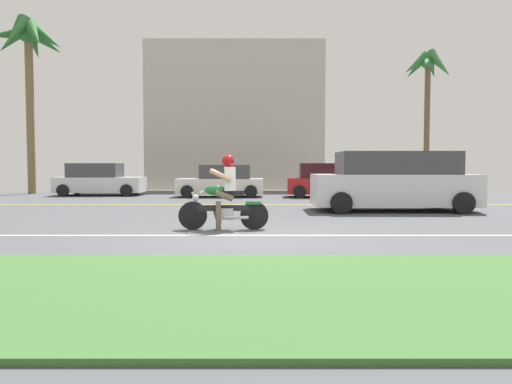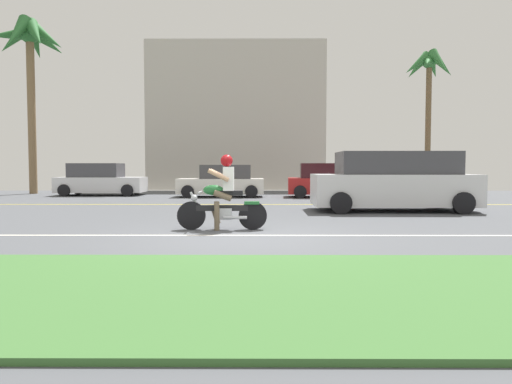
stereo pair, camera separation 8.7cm
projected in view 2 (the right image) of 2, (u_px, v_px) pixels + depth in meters
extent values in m
cube|color=#4C4F54|center=(246.00, 221.00, 12.21)|extent=(56.00, 30.00, 0.04)
cube|color=#3D6B33|center=(228.00, 290.00, 5.11)|extent=(56.00, 3.80, 0.06)
cube|color=silver|center=(242.00, 235.00, 9.40)|extent=(50.40, 0.12, 0.01)
cube|color=yellow|center=(249.00, 204.00, 17.12)|extent=(50.40, 0.12, 0.01)
cylinder|color=black|center=(191.00, 216.00, 10.26)|extent=(0.62, 0.10, 0.62)
cylinder|color=black|center=(253.00, 216.00, 10.27)|extent=(0.62, 0.10, 0.62)
cylinder|color=#B7BAC1|center=(196.00, 204.00, 10.25)|extent=(0.28, 0.05, 0.54)
cube|color=black|center=(222.00, 208.00, 10.26)|extent=(1.12, 0.11, 0.12)
cube|color=#B7BAC1|center=(224.00, 214.00, 10.26)|extent=(0.33, 0.21, 0.25)
ellipsoid|color=#236B33|center=(213.00, 190.00, 10.24)|extent=(0.45, 0.25, 0.23)
cube|color=black|center=(231.00, 193.00, 10.24)|extent=(0.49, 0.23, 0.10)
cube|color=#236B33|center=(252.00, 203.00, 10.25)|extent=(0.33, 0.17, 0.06)
cylinder|color=#B7BAC1|center=(200.00, 192.00, 10.24)|extent=(0.04, 0.64, 0.04)
sphere|color=#B7BAC1|center=(194.00, 198.00, 10.24)|extent=(0.14, 0.14, 0.14)
cylinder|color=#B7BAC1|center=(235.00, 218.00, 10.15)|extent=(0.51, 0.08, 0.07)
cube|color=white|center=(229.00, 179.00, 10.22)|extent=(0.23, 0.33, 0.51)
sphere|color=maroon|center=(227.00, 161.00, 10.20)|extent=(0.27, 0.27, 0.27)
cylinder|color=brown|center=(223.00, 195.00, 10.34)|extent=(0.41, 0.14, 0.26)
cylinder|color=brown|center=(223.00, 196.00, 10.14)|extent=(0.41, 0.14, 0.26)
cylinder|color=brown|center=(217.00, 216.00, 10.12)|extent=(0.11, 0.11, 0.63)
cylinder|color=brown|center=(216.00, 216.00, 10.39)|extent=(0.21, 0.11, 0.35)
cylinder|color=tan|center=(220.00, 175.00, 10.42)|extent=(0.47, 0.10, 0.29)
cylinder|color=tan|center=(218.00, 175.00, 10.01)|extent=(0.47, 0.10, 0.29)
cube|color=silver|center=(393.00, 190.00, 14.65)|extent=(4.91, 2.05, 0.96)
cube|color=#414147|center=(396.00, 163.00, 14.60)|extent=(3.54, 1.76, 0.69)
cylinder|color=black|center=(437.00, 198.00, 15.65)|extent=(0.64, 0.23, 0.64)
cylinder|color=black|center=(331.00, 198.00, 15.70)|extent=(0.64, 0.23, 0.64)
cylinder|color=black|center=(463.00, 203.00, 13.64)|extent=(0.64, 0.23, 0.64)
cylinder|color=black|center=(341.00, 203.00, 13.69)|extent=(0.64, 0.23, 0.64)
cylinder|color=black|center=(475.00, 188.00, 14.61)|extent=(0.20, 0.58, 0.58)
cube|color=silver|center=(102.00, 185.00, 22.72)|extent=(4.07, 1.78, 0.72)
cube|color=#414147|center=(96.00, 170.00, 22.69)|extent=(2.37, 1.52, 0.66)
cylinder|color=black|center=(64.00, 190.00, 21.86)|extent=(0.56, 0.18, 0.56)
cylinder|color=black|center=(127.00, 190.00, 21.87)|extent=(0.56, 0.18, 0.56)
cylinder|color=black|center=(78.00, 189.00, 23.60)|extent=(0.56, 0.18, 0.56)
cylinder|color=black|center=(137.00, 189.00, 23.61)|extent=(0.56, 0.18, 0.56)
cube|color=white|center=(221.00, 186.00, 21.63)|extent=(3.90, 1.69, 0.68)
cube|color=#444346|center=(226.00, 172.00, 21.59)|extent=(2.27, 1.45, 0.62)
cylinder|color=black|center=(252.00, 190.00, 22.47)|extent=(0.56, 0.18, 0.56)
cylinder|color=black|center=(193.00, 190.00, 22.47)|extent=(0.56, 0.18, 0.56)
cylinder|color=black|center=(251.00, 192.00, 20.81)|extent=(0.56, 0.18, 0.56)
cylinder|color=black|center=(188.00, 192.00, 20.80)|extent=(0.56, 0.18, 0.56)
cube|color=#AD1E1E|center=(329.00, 186.00, 21.40)|extent=(3.81, 1.95, 0.71)
cube|color=#351116|center=(324.00, 171.00, 21.37)|extent=(2.23, 1.62, 0.66)
cylinder|color=black|center=(300.00, 192.00, 20.61)|extent=(0.57, 0.21, 0.56)
cylinder|color=black|center=(362.00, 192.00, 20.45)|extent=(0.57, 0.21, 0.56)
cylinder|color=black|center=(299.00, 190.00, 22.36)|extent=(0.57, 0.21, 0.56)
cylinder|color=black|center=(356.00, 190.00, 22.20)|extent=(0.57, 0.21, 0.56)
cylinder|color=brown|center=(32.00, 114.00, 23.93)|extent=(0.39, 0.39, 8.07)
sphere|color=#28662D|center=(30.00, 33.00, 23.72)|extent=(1.01, 1.01, 1.01)
cone|color=#28662D|center=(46.00, 37.00, 23.57)|extent=(2.18, 1.07, 1.74)
cone|color=#28662D|center=(46.00, 42.00, 24.49)|extent=(1.77, 2.20, 1.51)
cone|color=#28662D|center=(35.00, 42.00, 24.63)|extent=(1.04, 2.12, 1.84)
cone|color=#28662D|center=(15.00, 39.00, 23.96)|extent=(2.19, 1.23, 1.76)
cone|color=#28662D|center=(9.00, 35.00, 23.21)|extent=(2.16, 1.83, 1.14)
cone|color=#28662D|center=(17.00, 33.00, 22.84)|extent=(1.10, 2.00, 2.00)
cone|color=#28662D|center=(35.00, 34.00, 23.04)|extent=(1.89, 2.00, 1.84)
cylinder|color=brown|center=(428.00, 127.00, 25.28)|extent=(0.30, 0.30, 6.97)
sphere|color=#337538|center=(429.00, 61.00, 25.09)|extent=(0.77, 0.77, 0.77)
cone|color=#337538|center=(442.00, 65.00, 25.17)|extent=(1.52, 0.71, 1.49)
cone|color=#337538|center=(433.00, 67.00, 25.66)|extent=(1.35, 1.59, 1.39)
cone|color=#337538|center=(418.00, 67.00, 25.64)|extent=(1.39, 1.53, 1.43)
cone|color=#337538|center=(417.00, 64.00, 25.02)|extent=(1.61, 0.75, 1.39)
cone|color=#337538|center=(428.00, 62.00, 24.47)|extent=(1.17, 1.72, 0.98)
cone|color=#337538|center=(439.00, 62.00, 24.47)|extent=(1.11, 1.54, 1.52)
cube|color=#BCB7AD|center=(237.00, 118.00, 29.95)|extent=(10.75, 4.00, 8.88)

